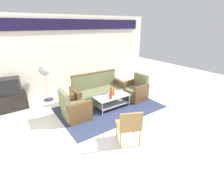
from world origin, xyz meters
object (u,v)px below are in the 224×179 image
couch (98,93)px  wicker_chair (129,124)px  armchair_left (75,109)px  cup (115,92)px  bottle_orange (114,92)px  bottle_brown (111,91)px  pedestal_fan (45,72)px  armchair_right (135,91)px  bottle_red (111,96)px  tv_stand (13,101)px  television (9,86)px  coffee_table (112,100)px

couch → wicker_chair: 2.34m
armchair_left → cup: size_ratio=8.50×
armchair_left → bottle_orange: (1.27, -0.09, 0.23)m
bottle_brown → pedestal_fan: size_ratio=0.23×
armchair_right → cup: 0.89m
bottle_red → tv_stand: 3.05m
armchair_left → television: size_ratio=1.27×
cup → television: 3.20m
television → wicker_chair: size_ratio=0.80×
couch → cup: size_ratio=18.25×
coffee_table → bottle_red: 0.33m
couch → coffee_table: bearing=102.8°
armchair_left → cup: bearing=92.7°
wicker_chair → bottle_red: bearing=94.6°
armchair_left → tv_stand: (-1.36, 1.61, -0.03)m
bottle_orange → armchair_right: bearing=6.2°
armchair_left → wicker_chair: bearing=18.7°
bottle_red → pedestal_fan: (-1.33, 1.90, 0.51)m
television → tv_stand: bearing=90.0°
television → wicker_chair: bearing=130.4°
armchair_left → cup: armchair_left is taller
cup → armchair_left: bearing=-178.7°
coffee_table → television: television is taller
bottle_orange → tv_stand: size_ratio=0.36×
bottle_red → tv_stand: bearing=142.5°
couch → armchair_left: (-1.09, -0.57, -0.03)m
armchair_left → tv_stand: size_ratio=1.06×
couch → armchair_left: 1.23m
coffee_table → cup: size_ratio=11.00×
couch → armchair_right: (1.18, -0.55, -0.03)m
wicker_chair → television: bearing=144.0°
bottle_brown → television: (-2.63, 1.56, 0.24)m
television → bottle_red: bearing=153.1°
armchair_left → bottle_orange: bearing=87.3°
armchair_left → bottle_red: size_ratio=3.49×
bottle_brown → cup: (0.13, -0.02, -0.06)m
couch → wicker_chair: couch is taller
armchair_right → television: 4.00m
tv_stand → pedestal_fan: 1.32m
television → pedestal_fan: (1.08, 0.05, 0.25)m
bottle_red → bottle_orange: 0.27m
bottle_brown → bottle_orange: bearing=-89.8°
couch → cup: 0.64m
bottle_brown → tv_stand: bottle_brown is taller
bottle_red → bottle_brown: size_ratio=0.85×
bottle_orange → pedestal_fan: (-1.55, 1.75, 0.49)m
cup → wicker_chair: wicker_chair is taller
tv_stand → armchair_right: bearing=-23.6°
bottle_red → bottle_brown: 0.36m
tv_stand → pedestal_fan: (1.08, 0.05, 0.75)m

